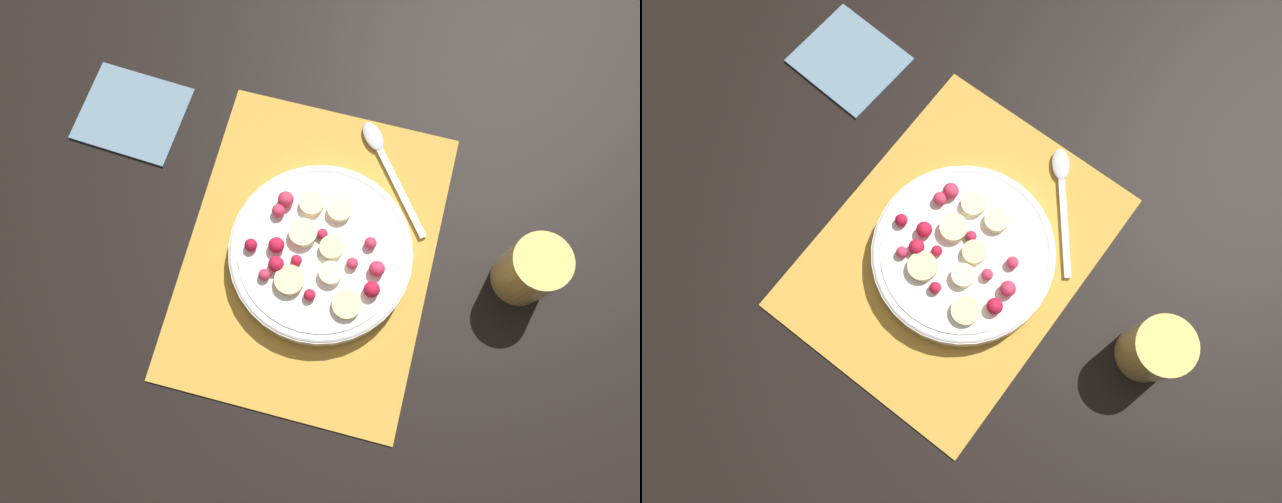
% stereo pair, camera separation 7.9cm
% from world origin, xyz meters
% --- Properties ---
extents(ground_plane, '(3.00, 3.00, 0.00)m').
position_xyz_m(ground_plane, '(0.00, 0.00, 0.00)').
color(ground_plane, black).
extents(placemat, '(0.42, 0.32, 0.01)m').
position_xyz_m(placemat, '(0.00, 0.00, 0.00)').
color(placemat, gold).
rests_on(placemat, ground_plane).
extents(fruit_bowl, '(0.24, 0.24, 0.05)m').
position_xyz_m(fruit_bowl, '(-0.00, -0.01, 0.03)').
color(fruit_bowl, white).
rests_on(fruit_bowl, placemat).
extents(spoon, '(0.15, 0.13, 0.01)m').
position_xyz_m(spoon, '(0.16, -0.06, 0.01)').
color(spoon, silver).
rests_on(spoon, placemat).
extents(drinking_glass, '(0.07, 0.07, 0.10)m').
position_xyz_m(drinking_glass, '(0.04, -0.28, 0.05)').
color(drinking_glass, '#F4CC66').
rests_on(drinking_glass, ground_plane).
extents(napkin, '(0.13, 0.15, 0.01)m').
position_xyz_m(napkin, '(0.14, 0.30, 0.00)').
color(napkin, slate).
rests_on(napkin, ground_plane).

